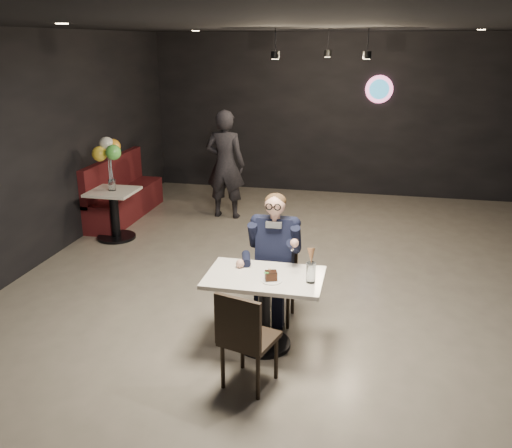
% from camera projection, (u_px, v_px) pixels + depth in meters
% --- Properties ---
extents(floor, '(9.00, 9.00, 0.00)m').
position_uv_depth(floor, '(299.00, 288.00, 6.57)').
color(floor, gray).
rests_on(floor, ground).
extents(wall_sign, '(0.50, 0.06, 0.50)m').
position_uv_depth(wall_sign, '(379.00, 89.00, 9.90)').
color(wall_sign, pink).
rests_on(wall_sign, floor).
extents(pendant_lights, '(1.40, 1.20, 0.36)m').
position_uv_depth(pendant_lights, '(324.00, 38.00, 7.49)').
color(pendant_lights, black).
rests_on(pendant_lights, floor).
extents(main_table, '(1.10, 0.70, 0.75)m').
position_uv_depth(main_table, '(264.00, 311.00, 5.21)').
color(main_table, white).
rests_on(main_table, floor).
extents(chair_far, '(0.42, 0.46, 0.92)m').
position_uv_depth(chair_far, '(275.00, 280.00, 5.69)').
color(chair_far, black).
rests_on(chair_far, floor).
extents(chair_near, '(0.53, 0.56, 0.92)m').
position_uv_depth(chair_near, '(250.00, 336.00, 4.60)').
color(chair_near, black).
rests_on(chair_near, floor).
extents(seated_man, '(0.60, 0.80, 1.44)m').
position_uv_depth(seated_man, '(275.00, 257.00, 5.60)').
color(seated_man, black).
rests_on(seated_man, floor).
extents(dessert_plate, '(0.20, 0.20, 0.01)m').
position_uv_depth(dessert_plate, '(272.00, 281.00, 4.97)').
color(dessert_plate, white).
rests_on(dessert_plate, main_table).
extents(cake_slice, '(0.13, 0.12, 0.07)m').
position_uv_depth(cake_slice, '(271.00, 276.00, 4.96)').
color(cake_slice, black).
rests_on(cake_slice, dessert_plate).
extents(mint_leaf, '(0.06, 0.04, 0.01)m').
position_uv_depth(mint_leaf, '(267.00, 273.00, 4.92)').
color(mint_leaf, '#297F29').
rests_on(mint_leaf, cake_slice).
extents(sundae_glass, '(0.09, 0.09, 0.19)m').
position_uv_depth(sundae_glass, '(311.00, 273.00, 4.92)').
color(sundae_glass, silver).
rests_on(sundae_glass, main_table).
extents(wafer_cone, '(0.09, 0.09, 0.14)m').
position_uv_depth(wafer_cone, '(311.00, 256.00, 4.88)').
color(wafer_cone, '#BC7D4D').
rests_on(wafer_cone, sundae_glass).
extents(booth_bench, '(0.51, 2.03, 1.02)m').
position_uv_depth(booth_bench, '(125.00, 188.00, 9.04)').
color(booth_bench, '#460F17').
rests_on(booth_bench, floor).
extents(side_table, '(0.66, 0.66, 0.82)m').
position_uv_depth(side_table, '(114.00, 212.00, 8.08)').
color(side_table, white).
rests_on(side_table, floor).
extents(balloon_vase, '(0.11, 0.11, 0.16)m').
position_uv_depth(balloon_vase, '(112.00, 185.00, 7.95)').
color(balloon_vase, silver).
rests_on(balloon_vase, side_table).
extents(balloon_bunch, '(0.40, 0.40, 0.66)m').
position_uv_depth(balloon_bunch, '(110.00, 158.00, 7.82)').
color(balloon_bunch, yellow).
rests_on(balloon_bunch, balloon_vase).
extents(passerby, '(0.67, 0.45, 1.80)m').
position_uv_depth(passerby, '(225.00, 165.00, 8.95)').
color(passerby, black).
rests_on(passerby, floor).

